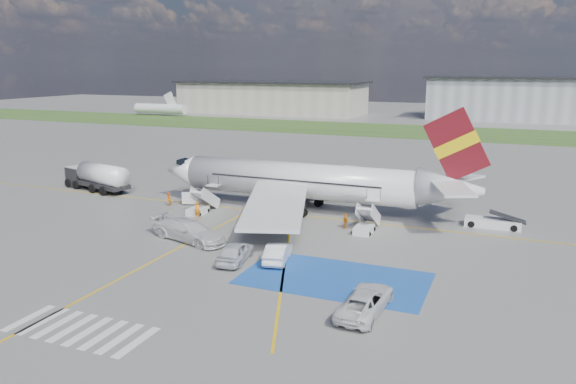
{
  "coord_description": "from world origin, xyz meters",
  "views": [
    {
      "loc": [
        22.03,
        -42.32,
        15.84
      ],
      "look_at": [
        1.31,
        7.78,
        3.5
      ],
      "focal_mm": 35.0,
      "sensor_mm": 36.0,
      "label": 1
    }
  ],
  "objects_px": {
    "car_silver_b": "(278,252)",
    "van_white_b": "(188,227)",
    "gpu_cart": "(192,198)",
    "airliner": "(311,181)",
    "fuel_tanker": "(97,179)",
    "van_white_a": "(366,297)",
    "car_silver_a": "(235,252)",
    "belt_loader": "(493,223)"
  },
  "relations": [
    {
      "from": "belt_loader",
      "to": "car_silver_a",
      "type": "height_order",
      "value": "belt_loader"
    },
    {
      "from": "airliner",
      "to": "van_white_b",
      "type": "bearing_deg",
      "value": -115.97
    },
    {
      "from": "gpu_cart",
      "to": "belt_loader",
      "type": "relative_size",
      "value": 0.4
    },
    {
      "from": "van_white_a",
      "to": "car_silver_b",
      "type": "bearing_deg",
      "value": -33.88
    },
    {
      "from": "airliner",
      "to": "fuel_tanker",
      "type": "height_order",
      "value": "airliner"
    },
    {
      "from": "car_silver_b",
      "to": "van_white_a",
      "type": "relative_size",
      "value": 0.9
    },
    {
      "from": "gpu_cart",
      "to": "van_white_a",
      "type": "bearing_deg",
      "value": -53.19
    },
    {
      "from": "van_white_a",
      "to": "airliner",
      "type": "bearing_deg",
      "value": -59.91
    },
    {
      "from": "airliner",
      "to": "van_white_b",
      "type": "xyz_separation_m",
      "value": [
        -6.85,
        -14.07,
        -2.14
      ]
    },
    {
      "from": "gpu_cart",
      "to": "van_white_a",
      "type": "xyz_separation_m",
      "value": [
        26.05,
        -20.52,
        0.24
      ]
    },
    {
      "from": "car_silver_a",
      "to": "van_white_b",
      "type": "height_order",
      "value": "van_white_b"
    },
    {
      "from": "belt_loader",
      "to": "van_white_b",
      "type": "relative_size",
      "value": 0.9
    },
    {
      "from": "van_white_a",
      "to": "van_white_b",
      "type": "distance_m",
      "value": 20.9
    },
    {
      "from": "airliner",
      "to": "van_white_a",
      "type": "xyz_separation_m",
      "value": [
        12.16,
        -22.75,
        -2.4
      ]
    },
    {
      "from": "van_white_a",
      "to": "van_white_b",
      "type": "height_order",
      "value": "van_white_b"
    },
    {
      "from": "gpu_cart",
      "to": "car_silver_a",
      "type": "bearing_deg",
      "value": -63.19
    },
    {
      "from": "airliner",
      "to": "van_white_a",
      "type": "bearing_deg",
      "value": -61.88
    },
    {
      "from": "gpu_cart",
      "to": "car_silver_b",
      "type": "bearing_deg",
      "value": -54.42
    },
    {
      "from": "car_silver_a",
      "to": "van_white_a",
      "type": "relative_size",
      "value": 0.94
    },
    {
      "from": "gpu_cart",
      "to": "belt_loader",
      "type": "bearing_deg",
      "value": -9.14
    },
    {
      "from": "car_silver_b",
      "to": "van_white_a",
      "type": "height_order",
      "value": "van_white_a"
    },
    {
      "from": "van_white_b",
      "to": "fuel_tanker",
      "type": "bearing_deg",
      "value": 75.49
    },
    {
      "from": "gpu_cart",
      "to": "car_silver_a",
      "type": "distance_m",
      "value": 20.6
    },
    {
      "from": "belt_loader",
      "to": "van_white_a",
      "type": "distance_m",
      "value": 24.8
    },
    {
      "from": "car_silver_b",
      "to": "gpu_cart",
      "type": "bearing_deg",
      "value": -51.99
    },
    {
      "from": "fuel_tanker",
      "to": "car_silver_a",
      "type": "distance_m",
      "value": 33.54
    },
    {
      "from": "gpu_cart",
      "to": "van_white_b",
      "type": "relative_size",
      "value": 0.36
    },
    {
      "from": "airliner",
      "to": "car_silver_a",
      "type": "bearing_deg",
      "value": -90.55
    },
    {
      "from": "gpu_cart",
      "to": "belt_loader",
      "type": "height_order",
      "value": "belt_loader"
    },
    {
      "from": "car_silver_b",
      "to": "van_white_b",
      "type": "xyz_separation_m",
      "value": [
        -9.86,
        2.07,
        0.46
      ]
    },
    {
      "from": "fuel_tanker",
      "to": "belt_loader",
      "type": "xyz_separation_m",
      "value": [
        47.95,
        1.65,
        -1.08
      ]
    },
    {
      "from": "car_silver_a",
      "to": "car_silver_b",
      "type": "height_order",
      "value": "car_silver_a"
    },
    {
      "from": "car_silver_a",
      "to": "car_silver_b",
      "type": "relative_size",
      "value": 1.04
    },
    {
      "from": "car_silver_a",
      "to": "van_white_a",
      "type": "bearing_deg",
      "value": 148.88
    },
    {
      "from": "airliner",
      "to": "car_silver_b",
      "type": "xyz_separation_m",
      "value": [
        3.0,
        -16.14,
        -2.6
      ]
    },
    {
      "from": "fuel_tanker",
      "to": "car_silver_a",
      "type": "xyz_separation_m",
      "value": [
        28.88,
        -17.05,
        -0.65
      ]
    },
    {
      "from": "car_silver_b",
      "to": "van_white_b",
      "type": "distance_m",
      "value": 10.08
    },
    {
      "from": "fuel_tanker",
      "to": "car_silver_b",
      "type": "distance_m",
      "value": 35.65
    },
    {
      "from": "belt_loader",
      "to": "car_silver_a",
      "type": "xyz_separation_m",
      "value": [
        -19.07,
        -18.7,
        0.42
      ]
    },
    {
      "from": "fuel_tanker",
      "to": "van_white_a",
      "type": "height_order",
      "value": "fuel_tanker"
    },
    {
      "from": "fuel_tanker",
      "to": "car_silver_b",
      "type": "relative_size",
      "value": 2.25
    },
    {
      "from": "car_silver_b",
      "to": "van_white_b",
      "type": "bearing_deg",
      "value": -24.37
    }
  ]
}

